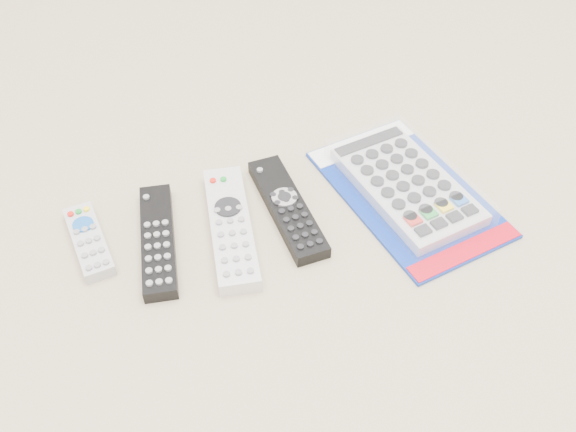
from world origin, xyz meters
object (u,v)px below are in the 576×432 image
object	(u,v)px
remote_slim_black	(158,240)
jumbo_remote_packaged	(407,184)
remote_small_grey	(89,241)
remote_large_black	(287,208)
remote_silver_dvd	(231,227)

from	to	relation	value
remote_slim_black	jumbo_remote_packaged	world-z (taller)	jumbo_remote_packaged
remote_small_grey	remote_large_black	size ratio (longest dim) A/B	0.67
remote_slim_black	jumbo_remote_packaged	bearing A→B (deg)	6.30
remote_slim_black	jumbo_remote_packaged	distance (m)	0.36
remote_slim_black	remote_silver_dvd	distance (m)	0.10
remote_small_grey	remote_large_black	xyz separation A→B (m)	(0.27, -0.03, 0.00)
remote_large_black	jumbo_remote_packaged	bearing A→B (deg)	-7.89
remote_small_grey	remote_large_black	distance (m)	0.27
jumbo_remote_packaged	remote_small_grey	bearing A→B (deg)	164.61
remote_silver_dvd	remote_large_black	xyz separation A→B (m)	(0.08, 0.01, -0.00)
remote_slim_black	remote_silver_dvd	size ratio (longest dim) A/B	0.89
remote_silver_dvd	remote_large_black	size ratio (longest dim) A/B	1.11
remote_slim_black	jumbo_remote_packaged	size ratio (longest dim) A/B	0.63
remote_silver_dvd	jumbo_remote_packaged	bearing A→B (deg)	7.24
remote_slim_black	remote_large_black	world-z (taller)	same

